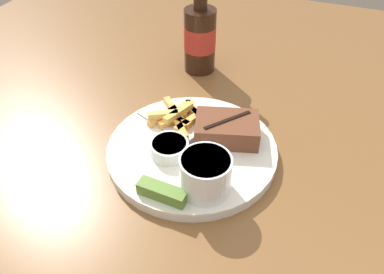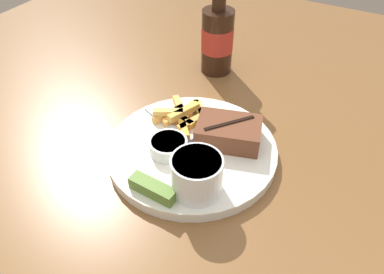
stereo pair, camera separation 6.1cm
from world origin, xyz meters
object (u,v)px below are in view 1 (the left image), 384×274
Objects in this scene: coleslaw_cup at (205,173)px; beer_bottle at (200,36)px; pickle_spear at (164,193)px; fork_utensil at (162,126)px; knife_utensil at (206,136)px; dinner_plate at (192,150)px; steak_portion at (227,129)px; dipping_sauce_cup at (169,147)px.

coleslaw_cup is 0.37m from beer_bottle.
fork_utensil is (-0.07, 0.14, -0.01)m from pickle_spear.
fork_utensil is at bearing -85.74° from beer_bottle.
coleslaw_cup is 1.01× the size of pickle_spear.
pickle_spear is 0.16m from fork_utensil.
coleslaw_cup is 0.34× the size of beer_bottle.
pickle_spear is 0.47× the size of knife_utensil.
pickle_spear is (0.00, -0.12, 0.02)m from dinner_plate.
steak_portion reaches higher than dipping_sauce_cup.
dinner_plate is at bearing -137.81° from steak_portion.
coleslaw_cup reaches higher than steak_portion.
steak_portion is 0.75× the size of knife_utensil.
beer_bottle is at bearing 120.76° from steak_portion.
knife_utensil is (-0.03, -0.01, -0.02)m from steak_portion.
fork_utensil is at bearing 110.38° from knife_utensil.
beer_bottle is at bearing 42.15° from knife_utensil.
knife_utensil reaches higher than fork_utensil.
steak_portion is at bearing 74.84° from pickle_spear.
beer_bottle is (-0.06, 0.30, 0.05)m from dipping_sauce_cup.
pickle_spear is at bearing -76.77° from beer_bottle.
pickle_spear is (-0.05, -0.04, -0.02)m from coleslaw_cup.
pickle_spear is 0.15m from knife_utensil.
knife_utensil is at bearing 63.76° from dinner_plate.
beer_bottle is (-0.09, 0.27, 0.07)m from dinner_plate.
dinner_plate is 2.21× the size of fork_utensil.
coleslaw_cup reaches higher than dipping_sauce_cup.
coleslaw_cup is at bearing -68.16° from beer_bottle.
knife_utensil is at bearing 23.53° from fork_utensil.
steak_portion is 0.55× the size of beer_bottle.
pickle_spear is at bearing -141.52° from coleslaw_cup.
dinner_plate is 0.07m from fork_utensil.
knife_utensil is 0.73× the size of beer_bottle.
knife_utensil is at bearing -159.08° from steak_portion.
beer_bottle reaches higher than steak_portion.
fork_utensil is at bearing 125.62° from dipping_sauce_cup.
steak_portion is 0.12m from fork_utensil.
beer_bottle is (-0.13, 0.22, 0.04)m from steak_portion.
fork_utensil is 0.58× the size of beer_bottle.
fork_utensil is at bearing 157.97° from dinner_plate.
dipping_sauce_cup is 0.07m from fork_utensil.
coleslaw_cup is 0.07m from pickle_spear.
coleslaw_cup is 1.21× the size of dipping_sauce_cup.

